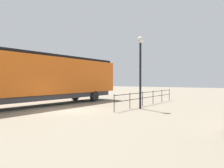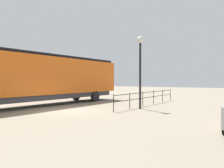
% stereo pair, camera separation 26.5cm
% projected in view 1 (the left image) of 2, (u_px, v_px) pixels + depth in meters
% --- Properties ---
extents(ground_plane, '(120.00, 120.00, 0.00)m').
position_uv_depth(ground_plane, '(68.00, 111.00, 16.16)').
color(ground_plane, gray).
extents(locomotive, '(2.98, 18.26, 4.40)m').
position_uv_depth(locomotive, '(45.00, 77.00, 19.54)').
color(locomotive, orange).
rests_on(locomotive, ground_plane).
extents(lamp_post, '(0.49, 0.49, 5.51)m').
position_uv_depth(lamp_post, '(140.00, 58.00, 17.16)').
color(lamp_post, black).
rests_on(lamp_post, ground_plane).
extents(platform_fence, '(0.05, 11.12, 1.23)m').
position_uv_depth(platform_fence, '(148.00, 96.00, 19.99)').
color(platform_fence, black).
rests_on(platform_fence, ground_plane).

